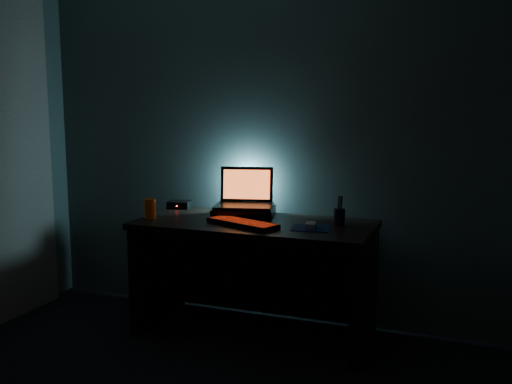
% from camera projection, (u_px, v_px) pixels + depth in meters
% --- Properties ---
extents(room, '(3.50, 4.00, 2.50)m').
position_uv_depth(room, '(95.00, 170.00, 2.05)').
color(room, black).
rests_on(room, ground).
extents(desk, '(1.50, 0.70, 0.75)m').
position_uv_depth(desk, '(257.00, 259.00, 3.71)').
color(desk, black).
rests_on(desk, ground).
extents(curtain, '(0.06, 0.65, 2.30)m').
position_uv_depth(curtain, '(15.00, 154.00, 3.97)').
color(curtain, '#AD9F8A').
rests_on(curtain, ground).
extents(riser, '(0.46, 0.39, 0.06)m').
position_uv_depth(riser, '(244.00, 212.00, 3.80)').
color(riser, black).
rests_on(riser, desk).
extents(laptop, '(0.43, 0.36, 0.26)m').
position_uv_depth(laptop, '(245.00, 197.00, 3.83)').
color(laptop, black).
rests_on(laptop, riser).
extents(keyboard, '(0.50, 0.32, 0.03)m').
position_uv_depth(keyboard, '(243.00, 223.00, 3.51)').
color(keyboard, black).
rests_on(keyboard, desk).
extents(mousepad, '(0.25, 0.23, 0.00)m').
position_uv_depth(mousepad, '(311.00, 228.00, 3.43)').
color(mousepad, navy).
rests_on(mousepad, desk).
extents(mouse, '(0.07, 0.11, 0.03)m').
position_uv_depth(mouse, '(311.00, 225.00, 3.42)').
color(mouse, gray).
rests_on(mouse, mousepad).
extents(pen_cup, '(0.07, 0.07, 0.10)m').
position_uv_depth(pen_cup, '(339.00, 217.00, 3.53)').
color(pen_cup, black).
rests_on(pen_cup, desk).
extents(juice_glass, '(0.08, 0.08, 0.13)m').
position_uv_depth(juice_glass, '(150.00, 209.00, 3.72)').
color(juice_glass, '#FF610D').
rests_on(juice_glass, desk).
extents(router, '(0.18, 0.15, 0.05)m').
position_uv_depth(router, '(179.00, 205.00, 4.10)').
color(router, black).
rests_on(router, desk).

